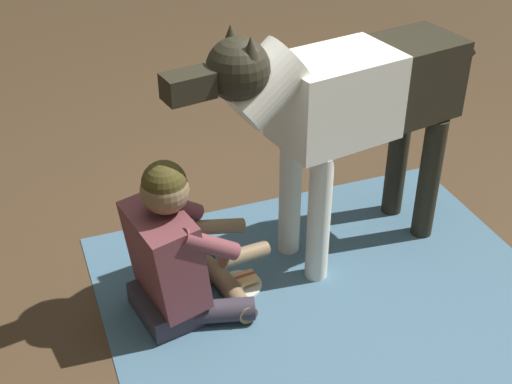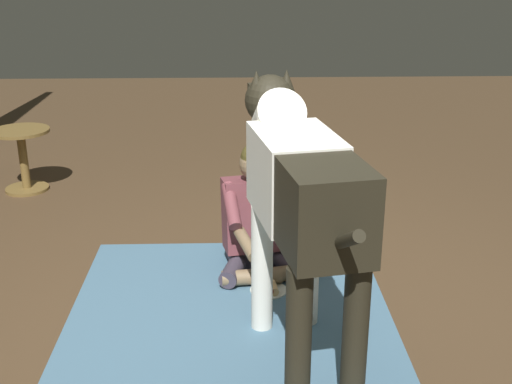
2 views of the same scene
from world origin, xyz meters
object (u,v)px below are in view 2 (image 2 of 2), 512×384
(person_sitting_on_floor, at_px, (257,219))
(round_side_table, at_px, (23,154))
(large_dog, at_px, (298,188))
(hot_dog_on_plate, at_px, (269,287))

(person_sitting_on_floor, bearing_deg, round_side_table, 51.68)
(large_dog, bearing_deg, round_side_table, 40.74)
(person_sitting_on_floor, relative_size, round_side_table, 1.56)
(person_sitting_on_floor, distance_m, hot_dog_on_plate, 0.44)
(person_sitting_on_floor, xyz_separation_m, round_side_table, (1.49, 1.88, -0.02))
(person_sitting_on_floor, bearing_deg, hot_dog_on_plate, -169.69)
(person_sitting_on_floor, relative_size, hot_dog_on_plate, 3.71)
(hot_dog_on_plate, bearing_deg, round_side_table, 47.08)
(person_sitting_on_floor, distance_m, large_dog, 1.04)
(person_sitting_on_floor, height_order, large_dog, large_dog)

